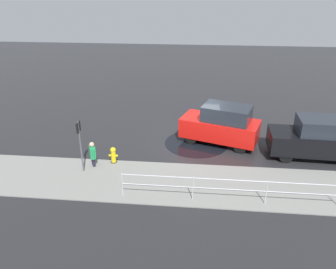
% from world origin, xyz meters
% --- Properties ---
extents(ground_plane, '(60.00, 60.00, 0.00)m').
position_xyz_m(ground_plane, '(0.00, 0.00, 0.00)').
color(ground_plane, black).
extents(kerb_strip, '(24.00, 3.20, 0.04)m').
position_xyz_m(kerb_strip, '(0.00, 4.20, 0.02)').
color(kerb_strip, slate).
rests_on(kerb_strip, ground).
extents(moving_hatchback, '(4.24, 2.85, 2.06)m').
position_xyz_m(moving_hatchback, '(-1.34, 0.14, 1.03)').
color(moving_hatchback, red).
rests_on(moving_hatchback, ground).
extents(parked_sedan, '(4.37, 1.94, 1.98)m').
position_xyz_m(parked_sedan, '(-5.81, 1.26, 1.00)').
color(parked_sedan, black).
rests_on(parked_sedan, ground).
extents(fire_hydrant, '(0.42, 0.31, 0.80)m').
position_xyz_m(fire_hydrant, '(3.70, 2.77, 0.40)').
color(fire_hydrant, gold).
rests_on(fire_hydrant, ground).
extents(pedestrian, '(0.37, 0.52, 1.22)m').
position_xyz_m(pedestrian, '(4.53, 3.17, 0.68)').
color(pedestrian, '#1E8C4C').
rests_on(pedestrian, ground).
extents(metal_railing, '(8.23, 0.04, 1.05)m').
position_xyz_m(metal_railing, '(-1.40, 5.31, 0.73)').
color(metal_railing, '#B7BABF').
rests_on(metal_railing, ground).
extents(sign_post, '(0.07, 0.44, 2.40)m').
position_xyz_m(sign_post, '(4.84, 3.66, 1.58)').
color(sign_post, '#4C4C51').
rests_on(sign_post, ground).
extents(puddle_patch, '(3.28, 3.28, 0.01)m').
position_xyz_m(puddle_patch, '(-0.08, 0.35, 0.00)').
color(puddle_patch, black).
rests_on(puddle_patch, ground).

